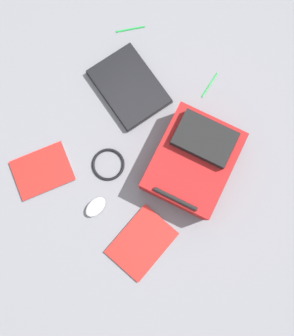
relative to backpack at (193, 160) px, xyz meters
name	(u,v)px	position (x,y,z in m)	size (l,w,h in m)	color
ground_plane	(147,164)	(0.15, 0.13, -0.08)	(3.38, 3.38, 0.00)	slate
backpack	(193,160)	(0.00, 0.00, 0.00)	(0.39, 0.44, 0.18)	maroon
laptop	(129,87)	(0.43, -0.09, -0.06)	(0.39, 0.32, 0.03)	black
book_red	(142,243)	(-0.05, 0.40, -0.07)	(0.19, 0.27, 0.01)	silver
book_comic	(43,171)	(0.47, 0.44, -0.07)	(0.27, 0.30, 0.02)	silver
computer_mouse	(96,207)	(0.19, 0.41, -0.06)	(0.06, 0.10, 0.04)	silver
cable_coil	(108,164)	(0.27, 0.24, -0.07)	(0.14, 0.14, 0.01)	black
pen_black	(131,29)	(0.61, -0.31, -0.07)	(0.01, 0.01, 0.13)	#198C33
pen_blue	(210,85)	(0.16, -0.34, -0.07)	(0.01, 0.01, 0.13)	#198C33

